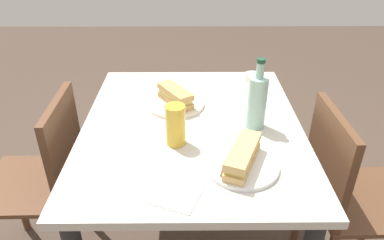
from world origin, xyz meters
TOP-DOWN VIEW (x-y plane):
  - dining_table at (0.00, 0.00)m, footprint 1.05×0.87m
  - chair_far at (0.00, 0.63)m, footprint 0.41×0.41m
  - chair_near at (-0.11, -0.63)m, footprint 0.41×0.41m
  - plate_near at (-0.28, -0.16)m, footprint 0.25×0.25m
  - baguette_sandwich_near at (-0.28, -0.16)m, footprint 0.24×0.15m
  - knife_near at (-0.27, -0.11)m, footprint 0.18×0.05m
  - plate_far at (0.16, 0.07)m, footprint 0.25×0.25m
  - baguette_sandwich_far at (0.16, 0.07)m, footprint 0.20×0.16m
  - knife_far at (0.12, 0.11)m, footprint 0.17×0.09m
  - water_bottle at (-0.02, -0.25)m, footprint 0.07×0.07m
  - beer_glass at (-0.13, 0.06)m, footprint 0.07×0.07m
  - olive_bowl at (0.43, -0.31)m, footprint 0.08×0.08m
  - paper_napkin at (-0.41, 0.05)m, footprint 0.18×0.18m

SIDE VIEW (x-z plane):
  - chair_far at x=0.00m, z-range 0.07..0.94m
  - chair_near at x=-0.11m, z-range 0.07..0.94m
  - dining_table at x=0.00m, z-range 0.26..1.03m
  - paper_napkin at x=-0.41m, z-range 0.77..0.77m
  - plate_near at x=-0.28m, z-range 0.77..0.78m
  - plate_far at x=0.16m, z-range 0.77..0.78m
  - olive_bowl at x=0.43m, z-range 0.77..0.80m
  - knife_near at x=-0.27m, z-range 0.78..0.79m
  - knife_far at x=0.12m, z-range 0.78..0.79m
  - baguette_sandwich_near at x=-0.28m, z-range 0.78..0.85m
  - baguette_sandwich_far at x=0.16m, z-range 0.78..0.85m
  - beer_glass at x=-0.13m, z-range 0.77..0.93m
  - water_bottle at x=-0.02m, z-range 0.74..1.02m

